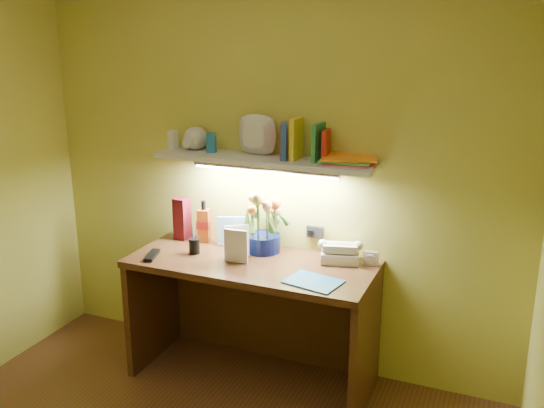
% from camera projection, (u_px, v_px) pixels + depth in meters
% --- Properties ---
extents(desk, '(1.40, 0.60, 0.75)m').
position_uv_depth(desk, '(252.00, 321.00, 3.54)').
color(desk, '#3D1D10').
rests_on(desk, ground).
extents(flower_bouquet, '(0.29, 0.29, 0.36)m').
position_uv_depth(flower_bouquet, '(263.00, 222.00, 3.54)').
color(flower_bouquet, '#060F39').
rests_on(flower_bouquet, desk).
extents(telephone, '(0.24, 0.21, 0.13)m').
position_uv_depth(telephone, '(340.00, 251.00, 3.41)').
color(telephone, beige).
rests_on(telephone, desk).
extents(desk_clock, '(0.08, 0.04, 0.08)m').
position_uv_depth(desk_clock, '(371.00, 258.00, 3.37)').
color(desk_clock, silver).
rests_on(desk_clock, desk).
extents(whisky_bottle, '(0.08, 0.08, 0.26)m').
position_uv_depth(whisky_bottle, '(204.00, 221.00, 3.72)').
color(whisky_bottle, '#AC4713').
rests_on(whisky_bottle, desk).
extents(whisky_box, '(0.09, 0.09, 0.26)m').
position_uv_depth(whisky_box, '(182.00, 218.00, 3.77)').
color(whisky_box, maroon).
rests_on(whisky_box, desk).
extents(pen_cup, '(0.06, 0.06, 0.15)m').
position_uv_depth(pen_cup, '(194.00, 241.00, 3.53)').
color(pen_cup, black).
rests_on(pen_cup, desk).
extents(art_card, '(0.18, 0.10, 0.18)m').
position_uv_depth(art_card, '(232.00, 231.00, 3.67)').
color(art_card, silver).
rests_on(art_card, desk).
extents(tv_remote, '(0.10, 0.18, 0.02)m').
position_uv_depth(tv_remote, '(152.00, 255.00, 3.50)').
color(tv_remote, black).
rests_on(tv_remote, desk).
extents(blue_folder, '(0.31, 0.25, 0.01)m').
position_uv_depth(blue_folder, '(313.00, 282.00, 3.14)').
color(blue_folder, '#1F6DAE').
rests_on(blue_folder, desk).
extents(desk_book_a, '(0.13, 0.09, 0.19)m').
position_uv_depth(desk_book_a, '(225.00, 242.00, 3.46)').
color(desk_book_a, white).
rests_on(desk_book_a, desk).
extents(desk_book_b, '(0.14, 0.02, 0.20)m').
position_uv_depth(desk_book_b, '(224.00, 245.00, 3.41)').
color(desk_book_b, silver).
rests_on(desk_book_b, desk).
extents(wall_shelf, '(1.31, 0.30, 0.26)m').
position_uv_depth(wall_shelf, '(264.00, 153.00, 3.43)').
color(wall_shelf, silver).
rests_on(wall_shelf, ground).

